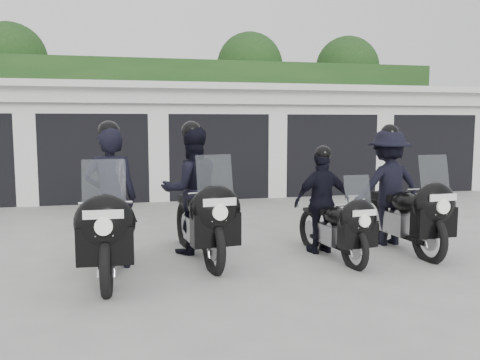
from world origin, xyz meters
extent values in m
plane|color=#A0A09A|center=(0.00, 0.00, 0.00)|extent=(80.00, 80.00, 0.00)
cube|color=silver|center=(0.00, 8.50, 1.40)|extent=(16.00, 6.00, 2.80)
cube|color=silver|center=(0.00, 8.30, 2.88)|extent=(16.40, 6.80, 0.16)
cube|color=silver|center=(0.00, 5.25, 2.65)|extent=(16.40, 0.12, 0.40)
cube|color=black|center=(0.00, 5.48, 0.12)|extent=(16.00, 0.06, 0.24)
cube|color=silver|center=(-4.65, 5.65, 1.40)|extent=(0.50, 0.50, 2.80)
cube|color=black|center=(-3.10, 6.70, 1.10)|extent=(2.60, 2.60, 2.20)
cube|color=silver|center=(-3.10, 5.65, 2.50)|extent=(2.60, 0.50, 0.60)
cube|color=silver|center=(-1.55, 5.65, 1.40)|extent=(0.50, 0.50, 2.80)
cube|color=black|center=(0.00, 6.70, 1.10)|extent=(2.60, 2.60, 2.20)
cube|color=silver|center=(0.00, 5.65, 2.50)|extent=(2.60, 0.50, 0.60)
cube|color=silver|center=(1.55, 5.65, 1.40)|extent=(0.50, 0.50, 2.80)
cube|color=black|center=(3.10, 6.70, 1.10)|extent=(2.60, 2.60, 2.20)
cube|color=silver|center=(3.10, 5.65, 2.50)|extent=(2.60, 0.50, 0.60)
cube|color=silver|center=(4.65, 5.65, 1.40)|extent=(0.50, 0.50, 2.80)
cube|color=black|center=(6.20, 6.70, 1.10)|extent=(2.60, 2.60, 2.20)
cube|color=silver|center=(6.20, 5.65, 2.50)|extent=(2.60, 0.50, 0.60)
cube|color=silver|center=(7.75, 5.65, 1.40)|extent=(0.50, 0.50, 2.80)
cube|color=#183A15|center=(0.00, 12.50, 2.15)|extent=(20.00, 2.00, 4.30)
sphere|color=#183A15|center=(-6.50, 14.00, 4.40)|extent=(2.80, 2.80, 2.80)
cylinder|color=black|center=(-6.50, 14.00, 1.65)|extent=(0.24, 0.24, 3.30)
sphere|color=#183A15|center=(3.00, 14.00, 4.40)|extent=(2.80, 2.80, 2.80)
cylinder|color=black|center=(3.00, 14.00, 1.65)|extent=(0.24, 0.24, 3.30)
sphere|color=#183A15|center=(7.50, 14.00, 4.40)|extent=(2.80, 2.80, 2.80)
cylinder|color=black|center=(7.50, 14.00, 1.65)|extent=(0.24, 0.24, 3.30)
torus|color=black|center=(-2.68, -1.39, 0.34)|extent=(0.15, 0.81, 0.80)
torus|color=black|center=(-2.62, 0.19, 0.34)|extent=(0.15, 0.81, 0.80)
cube|color=#98989D|center=(-2.65, -0.58, 0.42)|extent=(0.31, 0.62, 0.35)
cube|color=black|center=(-2.65, -0.60, 0.24)|extent=(0.15, 1.43, 0.07)
ellipsoid|color=black|center=(-2.66, -0.76, 0.79)|extent=(0.38, 0.65, 0.32)
cube|color=black|center=(-2.64, -0.29, 0.81)|extent=(0.31, 0.62, 0.11)
ellipsoid|color=black|center=(-2.69, -1.48, 0.86)|extent=(0.71, 0.39, 0.66)
cube|color=black|center=(-2.69, -1.48, 0.60)|extent=(0.65, 0.27, 0.44)
cube|color=#B2BFC6|center=(-2.69, -1.44, 1.30)|extent=(0.49, 0.15, 0.56)
cylinder|color=silver|center=(-2.68, -1.26, 1.05)|extent=(0.62, 0.06, 0.03)
cube|color=silver|center=(-2.70, -1.66, 0.99)|extent=(0.44, 0.03, 0.10)
cube|color=silver|center=(-2.69, -1.63, 0.79)|extent=(0.20, 0.02, 0.11)
imported|color=black|center=(-2.64, -0.27, 0.96)|extent=(0.72, 0.49, 1.93)
sphere|color=black|center=(-2.64, -0.27, 1.87)|extent=(0.30, 0.30, 0.30)
torus|color=black|center=(-1.32, -0.83, 0.34)|extent=(0.21, 0.81, 0.80)
torus|color=black|center=(-1.50, 0.74, 0.34)|extent=(0.21, 0.81, 0.80)
cube|color=#98989D|center=(-1.41, -0.03, 0.42)|extent=(0.35, 0.63, 0.35)
cube|color=black|center=(-1.41, -0.05, 0.24)|extent=(0.25, 1.43, 0.07)
ellipsoid|color=black|center=(-1.39, -0.21, 0.79)|extent=(0.43, 0.67, 0.32)
cube|color=black|center=(-1.44, 0.26, 0.81)|extent=(0.35, 0.63, 0.11)
ellipsoid|color=black|center=(-1.31, -0.92, 0.86)|extent=(0.73, 0.44, 0.66)
cube|color=black|center=(-1.31, -0.92, 0.60)|extent=(0.66, 0.31, 0.44)
cube|color=#B2BFC6|center=(-1.31, -0.89, 1.29)|extent=(0.49, 0.18, 0.56)
cylinder|color=silver|center=(-1.33, -0.70, 1.05)|extent=(0.61, 0.10, 0.03)
cube|color=silver|center=(-1.28, -1.10, 0.99)|extent=(0.44, 0.07, 0.10)
cube|color=silver|center=(-1.29, -1.07, 0.79)|extent=(0.20, 0.04, 0.11)
imported|color=black|center=(-1.45, 0.28, 0.96)|extent=(1.01, 0.83, 1.92)
sphere|color=black|center=(-1.45, 0.28, 1.86)|extent=(0.30, 0.30, 0.30)
torus|color=black|center=(0.59, -1.10, 0.28)|extent=(0.17, 0.66, 0.65)
torus|color=black|center=(0.44, 0.18, 0.28)|extent=(0.17, 0.66, 0.65)
cube|color=#98989D|center=(0.51, -0.44, 0.34)|extent=(0.29, 0.52, 0.29)
cube|color=black|center=(0.51, -0.46, 0.20)|extent=(0.20, 1.17, 0.05)
ellipsoid|color=black|center=(0.53, -0.59, 0.65)|extent=(0.35, 0.55, 0.26)
cube|color=black|center=(0.49, -0.21, 0.66)|extent=(0.29, 0.52, 0.09)
ellipsoid|color=black|center=(0.59, -1.17, 0.70)|extent=(0.59, 0.36, 0.54)
cube|color=black|center=(0.59, -1.17, 0.49)|extent=(0.54, 0.25, 0.36)
cube|color=#B2BFC6|center=(0.59, -1.15, 1.06)|extent=(0.40, 0.15, 0.46)
cylinder|color=silver|center=(0.57, -0.99, 0.86)|extent=(0.50, 0.08, 0.03)
cube|color=silver|center=(0.61, -1.32, 0.81)|extent=(0.36, 0.05, 0.08)
cube|color=silver|center=(0.61, -1.30, 0.65)|extent=(0.16, 0.03, 0.09)
imported|color=black|center=(0.48, -0.19, 0.79)|extent=(0.98, 0.62, 1.57)
sphere|color=black|center=(0.48, -0.19, 1.53)|extent=(0.24, 0.24, 0.24)
torus|color=black|center=(1.80, -1.01, 0.33)|extent=(0.16, 0.79, 0.78)
torus|color=black|center=(1.72, 0.53, 0.33)|extent=(0.16, 0.79, 0.78)
cube|color=#98989D|center=(1.76, -0.21, 0.41)|extent=(0.31, 0.60, 0.34)
cube|color=black|center=(1.76, -0.24, 0.24)|extent=(0.16, 1.39, 0.06)
ellipsoid|color=black|center=(1.77, -0.40, 0.77)|extent=(0.38, 0.63, 0.31)
cube|color=black|center=(1.74, 0.06, 0.79)|extent=(0.31, 0.60, 0.11)
ellipsoid|color=black|center=(1.80, -1.09, 0.84)|extent=(0.69, 0.39, 0.64)
cube|color=black|center=(1.80, -1.09, 0.59)|extent=(0.63, 0.27, 0.43)
cube|color=#B2BFC6|center=(1.80, -1.06, 1.26)|extent=(0.48, 0.15, 0.55)
cylinder|color=silver|center=(1.79, -0.88, 1.03)|extent=(0.60, 0.06, 0.03)
cube|color=silver|center=(1.81, -1.27, 0.96)|extent=(0.43, 0.04, 0.10)
cube|color=silver|center=(1.81, -1.24, 0.77)|extent=(0.19, 0.03, 0.11)
imported|color=black|center=(1.74, 0.08, 0.94)|extent=(1.25, 0.69, 1.88)
sphere|color=black|center=(1.74, 0.08, 1.82)|extent=(0.29, 0.29, 0.29)
camera|label=1|loc=(-2.51, -7.33, 1.99)|focal=38.00mm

